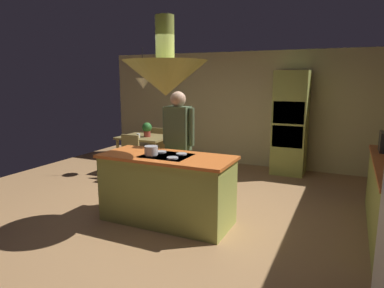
% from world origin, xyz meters
% --- Properties ---
extents(ground, '(8.16, 8.16, 0.00)m').
position_xyz_m(ground, '(0.00, 0.00, 0.00)').
color(ground, '#AD7F51').
extents(wall_back, '(6.80, 0.10, 2.55)m').
position_xyz_m(wall_back, '(0.00, 3.45, 1.27)').
color(wall_back, beige).
rests_on(wall_back, ground).
extents(kitchen_island, '(1.83, 0.80, 0.96)m').
position_xyz_m(kitchen_island, '(0.00, -0.20, 0.47)').
color(kitchen_island, '#A0A84C').
rests_on(kitchen_island, ground).
extents(oven_tower, '(0.66, 0.62, 2.12)m').
position_xyz_m(oven_tower, '(1.10, 3.04, 1.06)').
color(oven_tower, '#A0A84C').
rests_on(oven_tower, ground).
extents(dining_table, '(1.01, 0.81, 0.76)m').
position_xyz_m(dining_table, '(-1.70, 1.90, 0.65)').
color(dining_table, olive).
rests_on(dining_table, ground).
extents(person_at_island, '(0.53, 0.24, 1.77)m').
position_xyz_m(person_at_island, '(-0.16, 0.47, 1.02)').
color(person_at_island, tan).
rests_on(person_at_island, ground).
extents(range_hood, '(1.10, 1.10, 1.00)m').
position_xyz_m(range_hood, '(0.00, -0.20, 1.99)').
color(range_hood, '#A0A84C').
extents(pendant_light_over_table, '(0.32, 0.32, 0.82)m').
position_xyz_m(pendant_light_over_table, '(-1.70, 1.90, 1.86)').
color(pendant_light_over_table, beige).
extents(chair_facing_island, '(0.40, 0.40, 0.87)m').
position_xyz_m(chair_facing_island, '(-1.70, 1.27, 0.50)').
color(chair_facing_island, olive).
rests_on(chair_facing_island, ground).
extents(chair_by_back_wall, '(0.40, 0.40, 0.87)m').
position_xyz_m(chair_by_back_wall, '(-1.70, 2.53, 0.50)').
color(chair_by_back_wall, olive).
rests_on(chair_by_back_wall, ground).
extents(potted_plant_on_table, '(0.20, 0.20, 0.30)m').
position_xyz_m(potted_plant_on_table, '(-1.62, 1.88, 0.93)').
color(potted_plant_on_table, '#99382D').
rests_on(potted_plant_on_table, dining_table).
extents(cup_on_table, '(0.07, 0.07, 0.09)m').
position_xyz_m(cup_on_table, '(-1.72, 1.70, 0.81)').
color(cup_on_table, white).
rests_on(cup_on_table, dining_table).
extents(cooking_pot_on_cooktop, '(0.18, 0.18, 0.12)m').
position_xyz_m(cooking_pot_on_cooktop, '(-0.16, -0.33, 1.02)').
color(cooking_pot_on_cooktop, '#B2B2B7').
rests_on(cooking_pot_on_cooktop, kitchen_island).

